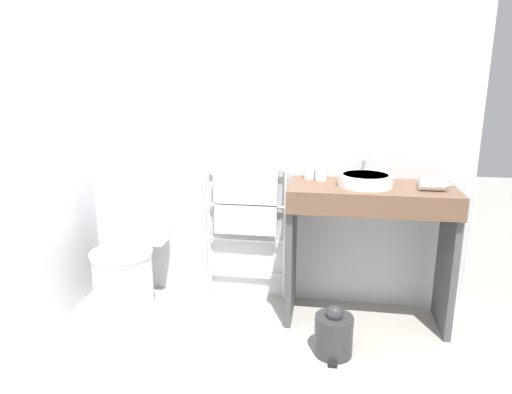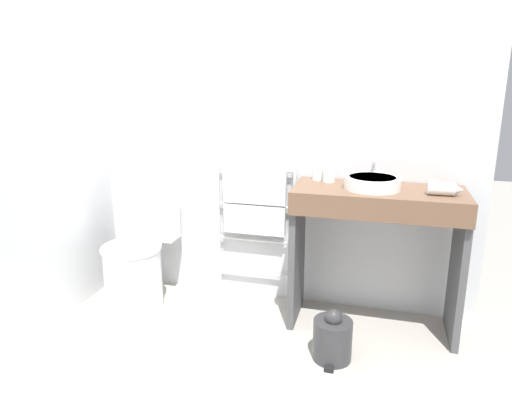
{
  "view_description": "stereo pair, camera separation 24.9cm",
  "coord_description": "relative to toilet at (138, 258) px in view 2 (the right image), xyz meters",
  "views": [
    {
      "loc": [
        0.46,
        -1.63,
        1.53
      ],
      "look_at": [
        0.06,
        0.75,
        0.9
      ],
      "focal_mm": 32.0,
      "sensor_mm": 36.0,
      "label": 1
    },
    {
      "loc": [
        0.7,
        -1.58,
        1.53
      ],
      "look_at": [
        0.06,
        0.75,
        0.9
      ],
      "focal_mm": 32.0,
      "sensor_mm": 36.0,
      "label": 2
    }
  ],
  "objects": [
    {
      "name": "cup_near_edge",
      "position": [
        1.26,
        0.21,
        0.62
      ],
      "size": [
        0.08,
        0.08,
        0.09
      ],
      "color": "white",
      "rests_on": "vanity_counter"
    },
    {
      "name": "trash_bin",
      "position": [
        1.38,
        -0.32,
        -0.2
      ],
      "size": [
        0.22,
        0.25,
        0.3
      ],
      "color": "#333335",
      "rests_on": "ground_plane"
    },
    {
      "name": "bath_mat",
      "position": [
        0.04,
        -0.61,
        -0.32
      ],
      "size": [
        0.56,
        0.36,
        0.01
      ],
      "primitive_type": "cube",
      "color": "silver",
      "rests_on": "ground_plane"
    },
    {
      "name": "toilet",
      "position": [
        0.0,
        0.0,
        0.0
      ],
      "size": [
        0.42,
        0.54,
        0.79
      ],
      "color": "white",
      "rests_on": "ground_plane"
    },
    {
      "name": "sink_basin",
      "position": [
        1.53,
        0.09,
        0.61
      ],
      "size": [
        0.33,
        0.33,
        0.07
      ],
      "color": "white",
      "rests_on": "vanity_counter"
    },
    {
      "name": "vanity_counter",
      "position": [
        1.57,
        0.09,
        0.28
      ],
      "size": [
        1.0,
        0.46,
        0.9
      ],
      "color": "brown",
      "rests_on": "ground_plane"
    },
    {
      "name": "wall_side",
      "position": [
        -0.44,
        -0.35,
        0.89
      ],
      "size": [
        0.12,
        2.04,
        2.43
      ],
      "primitive_type": "cube",
      "color": "silver",
      "rests_on": "ground_plane"
    },
    {
      "name": "faucet",
      "position": [
        1.53,
        0.27,
        0.66
      ],
      "size": [
        0.02,
        0.1,
        0.14
      ],
      "color": "silver",
      "rests_on": "vanity_counter"
    },
    {
      "name": "wall_back",
      "position": [
        0.87,
        0.39,
        0.89
      ],
      "size": [
        2.73,
        0.12,
        2.43
      ],
      "primitive_type": "cube",
      "color": "silver",
      "rests_on": "ground_plane"
    },
    {
      "name": "cup_near_wall",
      "position": [
        1.19,
        0.25,
        0.62
      ],
      "size": [
        0.08,
        0.08,
        0.09
      ],
      "color": "white",
      "rests_on": "vanity_counter"
    },
    {
      "name": "hair_dryer",
      "position": [
        1.92,
        0.05,
        0.61
      ],
      "size": [
        0.19,
        0.17,
        0.07
      ],
      "color": "white",
      "rests_on": "vanity_counter"
    },
    {
      "name": "towel_radiator",
      "position": [
        0.76,
        0.28,
        0.34
      ],
      "size": [
        0.57,
        0.06,
        0.97
      ],
      "color": "silver",
      "rests_on": "ground_plane"
    }
  ]
}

